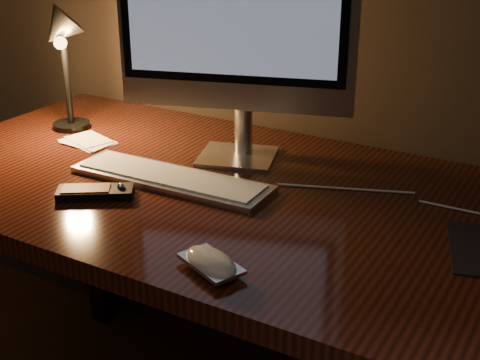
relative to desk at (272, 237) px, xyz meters
The scene contains 8 objects.
desk is the anchor object (origin of this frame).
monitor 0.47m from the desk, 150.66° to the left, with size 0.50×0.19×0.54m.
keyboard 0.25m from the desk, 150.29° to the right, with size 0.43×0.12×0.02m, color silver.
mouse 0.40m from the desk, 77.78° to the right, with size 0.11×0.06×0.02m, color white.
media_remote 0.39m from the desk, 138.02° to the right, with size 0.15×0.13×0.03m.
papers 0.51m from the desk, behind, with size 0.13×0.09×0.01m, color white.
desk_lamp 0.68m from the desk, behind, with size 0.16×0.17×0.32m.
cable 0.31m from the desk, ahead, with size 0.00×0.00×0.53m, color white.
Camera 1 is at (0.58, 0.79, 1.30)m, focal length 50.00 mm.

